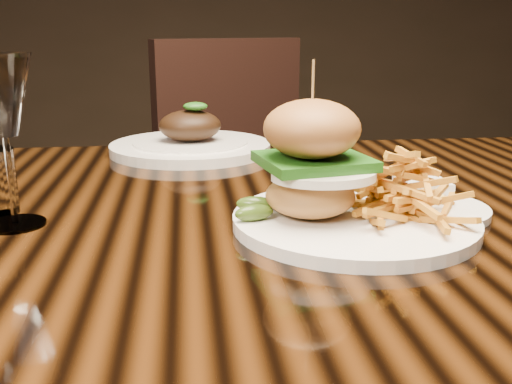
{
  "coord_description": "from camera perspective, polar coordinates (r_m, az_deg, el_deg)",
  "views": [
    {
      "loc": [
        -0.1,
        -0.76,
        0.98
      ],
      "look_at": [
        -0.02,
        -0.15,
        0.81
      ],
      "focal_mm": 42.0,
      "sensor_mm": 36.0,
      "label": 1
    }
  ],
  "objects": [
    {
      "name": "burger_plate",
      "position": [
        0.71,
        9.2,
        0.71
      ],
      "size": [
        0.29,
        0.29,
        0.2
      ],
      "rotation": [
        0.0,
        0.0,
        -0.02
      ],
      "color": "white",
      "rests_on": "dining_table"
    },
    {
      "name": "far_dish",
      "position": [
        1.15,
        -6.26,
        4.69
      ],
      "size": [
        0.3,
        0.3,
        0.1
      ],
      "rotation": [
        0.0,
        0.0,
        0.17
      ],
      "color": "white",
      "rests_on": "dining_table"
    },
    {
      "name": "wine_glass",
      "position": [
        0.75,
        -23.06,
        7.99
      ],
      "size": [
        0.08,
        0.08,
        0.2
      ],
      "color": "white",
      "rests_on": "dining_table"
    },
    {
      "name": "dining_table",
      "position": [
        0.83,
        0.4,
        -6.4
      ],
      "size": [
        1.6,
        0.9,
        0.75
      ],
      "color": "black",
      "rests_on": "ground"
    },
    {
      "name": "ramekin",
      "position": [
        0.85,
        15.53,
        0.14
      ],
      "size": [
        0.07,
        0.07,
        0.03
      ],
      "primitive_type": "cube",
      "rotation": [
        0.0,
        0.0,
        0.04
      ],
      "color": "white",
      "rests_on": "dining_table"
    },
    {
      "name": "chair_far",
      "position": [
        1.71,
        -0.73,
        0.48
      ],
      "size": [
        0.6,
        0.61,
        0.95
      ],
      "rotation": [
        0.0,
        0.0,
        0.4
      ],
      "color": "black",
      "rests_on": "ground"
    },
    {
      "name": "side_saucer",
      "position": [
        0.8,
        15.87,
        -1.58
      ],
      "size": [
        0.16,
        0.16,
        0.02
      ],
      "rotation": [
        0.0,
        0.0,
        0.09
      ],
      "color": "white",
      "rests_on": "dining_table"
    }
  ]
}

